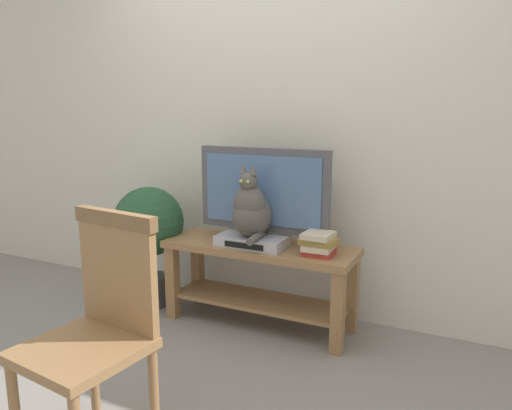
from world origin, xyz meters
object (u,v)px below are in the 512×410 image
(tv, at_px, (263,193))
(cat, at_px, (251,210))
(media_box, at_px, (252,241))
(potted_plant, at_px, (149,228))
(wooden_chair, at_px, (99,318))
(tv_stand, at_px, (259,269))
(book_stack, at_px, (319,244))

(tv, xyz_separation_m, cat, (-0.02, -0.13, -0.08))
(media_box, xyz_separation_m, potted_plant, (-0.79, 0.01, -0.01))
(cat, relative_size, wooden_chair, 0.46)
(tv_stand, height_order, tv, tv)
(tv, bearing_deg, media_box, -101.53)
(tv, height_order, cat, tv)
(media_box, bearing_deg, cat, -85.44)
(tv_stand, bearing_deg, book_stack, -6.57)
(tv_stand, distance_m, wooden_chair, 1.31)
(wooden_chair, bearing_deg, book_stack, 68.61)
(book_stack, bearing_deg, wooden_chair, -111.39)
(cat, bearing_deg, potted_plant, 178.09)
(wooden_chair, distance_m, book_stack, 1.34)
(tv, relative_size, media_box, 2.02)
(tv, bearing_deg, tv_stand, -90.03)
(wooden_chair, xyz_separation_m, book_stack, (0.49, 1.25, 0.05))
(cat, xyz_separation_m, potted_plant, (-0.79, 0.03, -0.20))
(book_stack, bearing_deg, tv_stand, 173.43)
(media_box, height_order, cat, cat)
(media_box, height_order, wooden_chair, wooden_chair)
(tv, distance_m, book_stack, 0.48)
(tv_stand, bearing_deg, media_box, -111.19)
(tv_stand, relative_size, potted_plant, 1.45)
(media_box, distance_m, wooden_chair, 1.24)
(media_box, bearing_deg, potted_plant, 179.12)
(cat, height_order, wooden_chair, cat)
(tv_stand, xyz_separation_m, cat, (-0.02, -0.07, 0.39))
(wooden_chair, bearing_deg, potted_plant, 120.15)
(tv_stand, distance_m, tv, 0.48)
(tv_stand, relative_size, tv, 1.42)
(tv, height_order, book_stack, tv)
(cat, bearing_deg, wooden_chair, -93.20)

